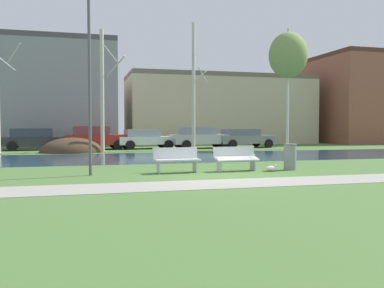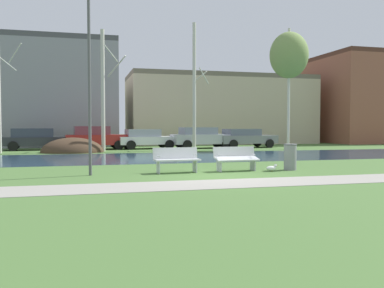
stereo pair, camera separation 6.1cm
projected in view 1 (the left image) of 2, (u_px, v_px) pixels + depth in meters
The scene contains 20 objects.
ground_plane at pixel (161, 155), 23.27m from camera, with size 120.00×120.00×0.00m, color #476B33.
paved_path_strip at pixel (238, 183), 11.76m from camera, with size 60.00×1.80×0.01m, color gray.
river_band at pixel (168, 157), 21.54m from camera, with size 80.00×7.25×0.01m, color #284256.
soil_mound at pixel (72, 152), 25.43m from camera, with size 3.76×3.00×1.83m, color #423021.
bench_left at pixel (177, 159), 14.41m from camera, with size 1.62×0.62×0.87m.
bench_right at pixel (236, 158), 14.97m from camera, with size 1.62×0.62×0.87m.
trash_bin at pixel (290, 156), 15.30m from camera, with size 0.48×0.48×0.97m.
seagull at pixel (272, 168), 14.77m from camera, with size 0.46×0.17×0.26m.
streetlamp at pixel (89, 53), 13.46m from camera, with size 0.32×0.32×6.07m.
birch_left at pixel (103, 89), 26.22m from camera, with size 1.59×2.39×7.69m.
birch_center_left at pixel (194, 86), 27.75m from camera, with size 1.11×1.85×8.49m.
birch_center at pixel (288, 56), 28.29m from camera, with size 2.62×2.62×8.26m.
parked_van_nearest_dark at pixel (36, 139), 27.87m from camera, with size 4.81×2.27×1.45m.
parked_sedan_second_red at pixel (95, 137), 28.58m from camera, with size 4.29×2.33×1.60m.
parked_hatch_third_white at pixel (145, 138), 29.40m from camera, with size 4.25×2.35×1.38m.
parked_wagon_fourth_silver at pixel (201, 137), 29.98m from camera, with size 4.60×2.25×1.52m.
parked_suv_fifth_grey at pixel (244, 138), 31.02m from camera, with size 4.59×2.41×1.39m.
building_grey_warehouse at pixel (46, 95), 34.68m from camera, with size 11.08×9.73×8.44m.
building_beige_block at pixel (218, 110), 38.98m from camera, with size 16.90×7.16×6.26m.
building_brick_low at pixel (370, 100), 41.48m from camera, with size 11.36×9.26×8.44m.
Camera 1 is at (-4.23, -12.89, 1.63)m, focal length 38.84 mm.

